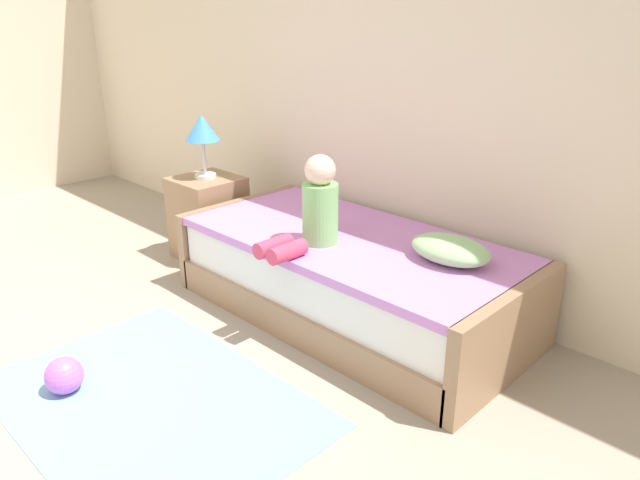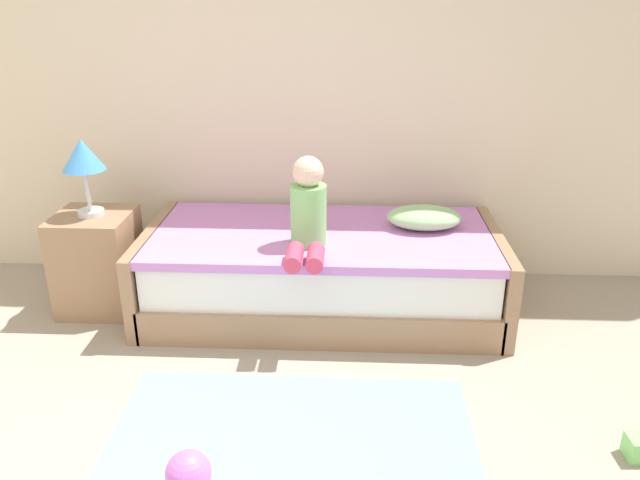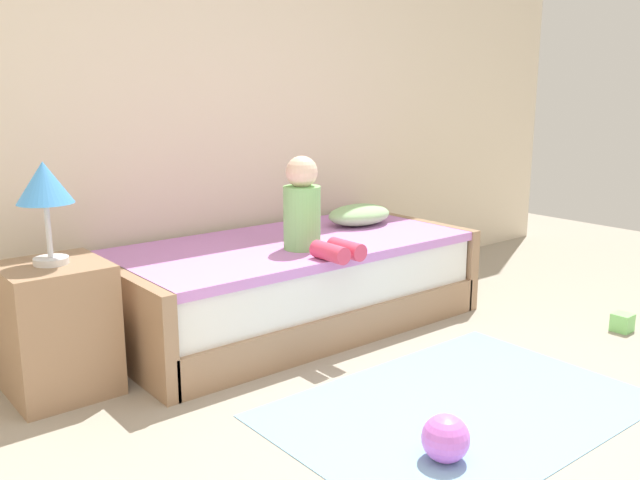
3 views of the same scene
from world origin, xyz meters
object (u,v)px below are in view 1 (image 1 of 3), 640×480
Objects in this scene: bed at (350,277)px; toy_ball at (64,375)px; child_figure at (314,209)px; pillow at (450,249)px; nightstand at (209,218)px; table_lamp at (202,131)px.

bed is 1.61m from toy_ball.
child_figure is at bearing 73.82° from toy_ball.
bed is 0.69m from pillow.
nightstand is at bearing -178.05° from bed.
toy_ball is (-0.45, -1.54, -0.16)m from bed.
child_figure is at bearing -8.10° from nightstand.
pillow is (0.67, 0.33, -0.14)m from child_figure.
table_lamp reaches higher than toy_ball.
toy_ball is (0.90, -1.50, -0.21)m from nightstand.
pillow is at bearing 4.27° from nightstand.
child_figure reaches higher than toy_ball.
pillow is (1.95, 0.15, -0.37)m from table_lamp.
bed is 3.52× the size of nightstand.
bed is 4.69× the size of table_lamp.
toy_ball is (-0.38, -1.31, -0.61)m from child_figure.
table_lamp is at bearing 0.00° from nightstand.
bed is 4.14× the size of child_figure.
pillow is at bearing 26.10° from child_figure.
child_figure reaches higher than bed.
nightstand reaches higher than toy_ball.
bed is at bearing 73.77° from toy_ball.
nightstand reaches higher than bed.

